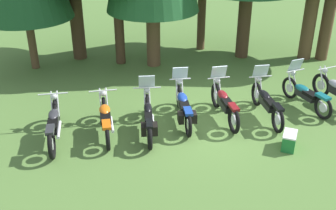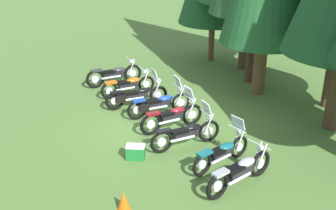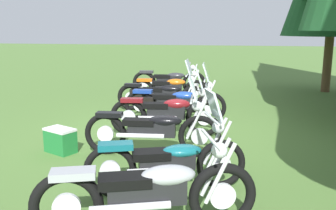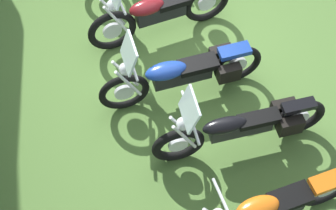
{
  "view_description": "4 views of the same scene",
  "coord_description": "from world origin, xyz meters",
  "px_view_note": "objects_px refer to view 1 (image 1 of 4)",
  "views": [
    {
      "loc": [
        -1.72,
        -10.06,
        5.75
      ],
      "look_at": [
        -1.14,
        -0.13,
        0.62
      ],
      "focal_mm": 44.05,
      "sensor_mm": 36.0,
      "label": 1
    },
    {
      "loc": [
        12.08,
        -4.09,
        6.41
      ],
      "look_at": [
        0.38,
        0.02,
        0.86
      ],
      "focal_mm": 45.26,
      "sensor_mm": 36.0,
      "label": 2
    },
    {
      "loc": [
        7.45,
        1.59,
        2.13
      ],
      "look_at": [
        0.07,
        0.07,
        0.55
      ],
      "focal_mm": 39.22,
      "sensor_mm": 36.0,
      "label": 3
    },
    {
      "loc": [
        -4.76,
        1.2,
        6.29
      ],
      "look_at": [
        -1.21,
        0.39,
        0.55
      ],
      "focal_mm": 55.93,
      "sensor_mm": 36.0,
      "label": 4
    }
  ],
  "objects_px": {
    "motorcycle_1": "(106,118)",
    "motorcycle_4": "(224,103)",
    "motorcycle_2": "(148,117)",
    "motorcycle_5": "(267,102)",
    "picnic_cooler": "(289,141)",
    "motorcycle_0": "(54,124)",
    "motorcycle_3": "(184,106)",
    "motorcycle_6": "(306,94)"
  },
  "relations": [
    {
      "from": "motorcycle_2",
      "to": "motorcycle_3",
      "type": "height_order",
      "value": "motorcycle_3"
    },
    {
      "from": "motorcycle_2",
      "to": "motorcycle_3",
      "type": "xyz_separation_m",
      "value": [
        0.99,
        0.54,
        0.02
      ]
    },
    {
      "from": "motorcycle_0",
      "to": "motorcycle_3",
      "type": "relative_size",
      "value": 1.01
    },
    {
      "from": "motorcycle_0",
      "to": "motorcycle_6",
      "type": "xyz_separation_m",
      "value": [
        7.12,
        1.43,
        -0.01
      ]
    },
    {
      "from": "motorcycle_0",
      "to": "motorcycle_3",
      "type": "distance_m",
      "value": 3.51
    },
    {
      "from": "motorcycle_4",
      "to": "picnic_cooler",
      "type": "xyz_separation_m",
      "value": [
        1.37,
        -1.63,
        -0.27
      ]
    },
    {
      "from": "picnic_cooler",
      "to": "motorcycle_0",
      "type": "bearing_deg",
      "value": 172.9
    },
    {
      "from": "motorcycle_0",
      "to": "motorcycle_4",
      "type": "distance_m",
      "value": 4.67
    },
    {
      "from": "motorcycle_0",
      "to": "picnic_cooler",
      "type": "distance_m",
      "value": 6.0
    },
    {
      "from": "motorcycle_0",
      "to": "motorcycle_4",
      "type": "bearing_deg",
      "value": -85.4
    },
    {
      "from": "motorcycle_2",
      "to": "motorcycle_5",
      "type": "distance_m",
      "value": 3.43
    },
    {
      "from": "motorcycle_6",
      "to": "motorcycle_5",
      "type": "bearing_deg",
      "value": 91.19
    },
    {
      "from": "motorcycle_1",
      "to": "motorcycle_2",
      "type": "bearing_deg",
      "value": -98.08
    },
    {
      "from": "motorcycle_0",
      "to": "motorcycle_2",
      "type": "relative_size",
      "value": 1.01
    },
    {
      "from": "motorcycle_0",
      "to": "motorcycle_4",
      "type": "relative_size",
      "value": 1.06
    },
    {
      "from": "motorcycle_2",
      "to": "motorcycle_0",
      "type": "bearing_deg",
      "value": 94.38
    },
    {
      "from": "motorcycle_5",
      "to": "motorcycle_6",
      "type": "height_order",
      "value": "motorcycle_5"
    },
    {
      "from": "motorcycle_4",
      "to": "motorcycle_1",
      "type": "bearing_deg",
      "value": 92.23
    },
    {
      "from": "motorcycle_2",
      "to": "motorcycle_4",
      "type": "xyz_separation_m",
      "value": [
        2.15,
        0.65,
        0.03
      ]
    },
    {
      "from": "motorcycle_6",
      "to": "motorcycle_3",
      "type": "bearing_deg",
      "value": 79.39
    },
    {
      "from": "motorcycle_4",
      "to": "motorcycle_0",
      "type": "bearing_deg",
      "value": 92.27
    },
    {
      "from": "motorcycle_5",
      "to": "picnic_cooler",
      "type": "bearing_deg",
      "value": 179.3
    },
    {
      "from": "motorcycle_0",
      "to": "picnic_cooler",
      "type": "relative_size",
      "value": 3.84
    },
    {
      "from": "motorcycle_2",
      "to": "picnic_cooler",
      "type": "height_order",
      "value": "motorcycle_2"
    },
    {
      "from": "motorcycle_6",
      "to": "picnic_cooler",
      "type": "xyz_separation_m",
      "value": [
        -1.17,
        -2.17,
        -0.24
      ]
    },
    {
      "from": "motorcycle_5",
      "to": "picnic_cooler",
      "type": "height_order",
      "value": "motorcycle_5"
    },
    {
      "from": "motorcycle_2",
      "to": "motorcycle_4",
      "type": "bearing_deg",
      "value": -74.6
    },
    {
      "from": "motorcycle_1",
      "to": "motorcycle_5",
      "type": "bearing_deg",
      "value": -89.31
    },
    {
      "from": "motorcycle_0",
      "to": "motorcycle_2",
      "type": "bearing_deg",
      "value": -90.68
    },
    {
      "from": "motorcycle_4",
      "to": "motorcycle_5",
      "type": "height_order",
      "value": "motorcycle_4"
    },
    {
      "from": "motorcycle_6",
      "to": "picnic_cooler",
      "type": "bearing_deg",
      "value": 131.25
    },
    {
      "from": "motorcycle_6",
      "to": "motorcycle_4",
      "type": "bearing_deg",
      "value": 81.49
    },
    {
      "from": "motorcycle_3",
      "to": "motorcycle_4",
      "type": "relative_size",
      "value": 1.05
    },
    {
      "from": "motorcycle_0",
      "to": "motorcycle_2",
      "type": "xyz_separation_m",
      "value": [
        2.43,
        0.24,
        -0.01
      ]
    },
    {
      "from": "motorcycle_2",
      "to": "picnic_cooler",
      "type": "xyz_separation_m",
      "value": [
        3.52,
        -0.98,
        -0.24
      ]
    },
    {
      "from": "motorcycle_0",
      "to": "motorcycle_6",
      "type": "relative_size",
      "value": 1.17
    },
    {
      "from": "motorcycle_0",
      "to": "motorcycle_5",
      "type": "bearing_deg",
      "value": -87.54
    },
    {
      "from": "motorcycle_1",
      "to": "motorcycle_4",
      "type": "distance_m",
      "value": 3.34
    },
    {
      "from": "motorcycle_4",
      "to": "picnic_cooler",
      "type": "bearing_deg",
      "value": -148.76
    },
    {
      "from": "motorcycle_4",
      "to": "motorcycle_5",
      "type": "xyz_separation_m",
      "value": [
        1.21,
        0.01,
        -0.01
      ]
    },
    {
      "from": "motorcycle_4",
      "to": "motorcycle_5",
      "type": "distance_m",
      "value": 1.21
    },
    {
      "from": "motorcycle_5",
      "to": "motorcycle_6",
      "type": "relative_size",
      "value": 1.13
    }
  ]
}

